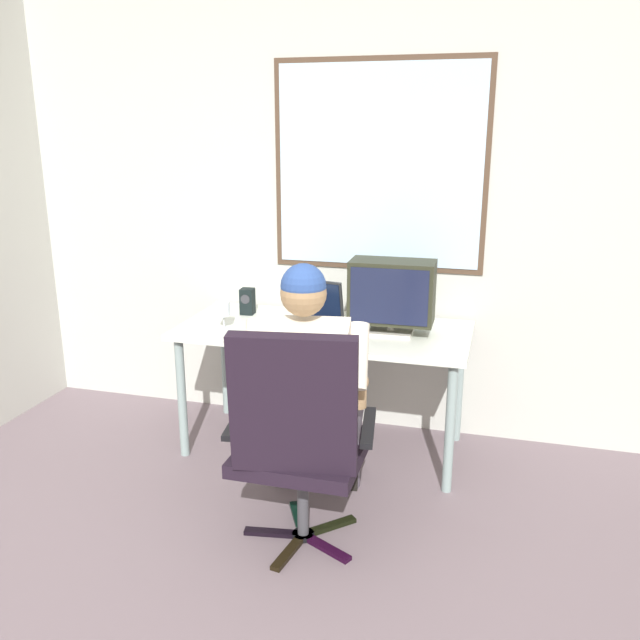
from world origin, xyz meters
TOP-DOWN VIEW (x-y plane):
  - wall_rear at (0.00, 2.30)m, footprint 4.45×0.08m
  - desk at (-0.20, 1.88)m, footprint 1.57×0.72m
  - office_chair at (-0.04, 0.90)m, footprint 0.66×0.58m
  - person_seated at (-0.07, 1.17)m, footprint 0.58×0.83m
  - crt_monitor at (0.17, 1.88)m, footprint 0.44×0.23m
  - laptop at (-0.27, 1.91)m, footprint 0.36×0.35m
  - wine_glass at (-0.71, 1.73)m, footprint 0.07×0.07m
  - desk_speaker at (-0.69, 2.03)m, footprint 0.08×0.08m

SIDE VIEW (x-z plane):
  - office_chair at x=-0.04m, z-range 0.05..1.08m
  - desk at x=-0.20m, z-range 0.28..0.99m
  - person_seated at x=-0.07m, z-range 0.02..1.26m
  - laptop at x=-0.27m, z-range 0.65..0.90m
  - desk_speaker at x=-0.69m, z-range 0.71..0.86m
  - wine_glass at x=-0.71m, z-range 0.74..0.88m
  - crt_monitor at x=0.17m, z-range 0.74..1.13m
  - wall_rear at x=0.00m, z-range 0.01..2.70m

